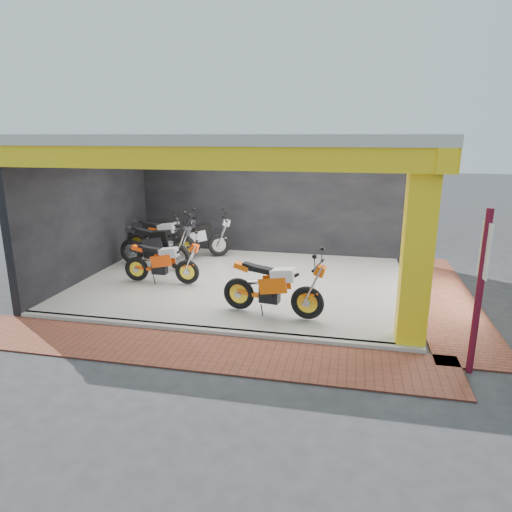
{
  "coord_description": "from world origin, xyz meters",
  "views": [
    {
      "loc": [
        2.62,
        -8.74,
        3.69
      ],
      "look_at": [
        0.44,
        1.5,
        0.9
      ],
      "focal_mm": 32.0,
      "sensor_mm": 36.0,
      "label": 1
    }
  ],
  "objects": [
    {
      "name": "ground",
      "position": [
        0.0,
        0.0,
        0.0
      ],
      "size": [
        80.0,
        80.0,
        0.0
      ],
      "primitive_type": "plane",
      "color": "#2D2D30",
      "rests_on": "ground"
    },
    {
      "name": "showroom_floor",
      "position": [
        0.0,
        2.0,
        0.05
      ],
      "size": [
        8.0,
        6.0,
        0.1
      ],
      "primitive_type": "cube",
      "color": "silver",
      "rests_on": "ground"
    },
    {
      "name": "showroom_ceiling",
      "position": [
        0.0,
        2.0,
        3.6
      ],
      "size": [
        8.4,
        6.4,
        0.2
      ],
      "primitive_type": "cube",
      "color": "beige",
      "rests_on": "corner_column"
    },
    {
      "name": "back_wall",
      "position": [
        0.0,
        5.1,
        1.75
      ],
      "size": [
        8.2,
        0.2,
        3.5
      ],
      "primitive_type": "cube",
      "color": "black",
      "rests_on": "ground"
    },
    {
      "name": "left_wall",
      "position": [
        -4.1,
        2.0,
        1.75
      ],
      "size": [
        0.2,
        6.2,
        3.5
      ],
      "primitive_type": "cube",
      "color": "black",
      "rests_on": "ground"
    },
    {
      "name": "corner_column",
      "position": [
        3.75,
        -0.75,
        1.75
      ],
      "size": [
        0.5,
        0.5,
        3.5
      ],
      "primitive_type": "cube",
      "color": "yellow",
      "rests_on": "ground"
    },
    {
      "name": "header_beam_front",
      "position": [
        0.0,
        -1.0,
        3.3
      ],
      "size": [
        8.4,
        0.3,
        0.4
      ],
      "primitive_type": "cube",
      "color": "yellow",
      "rests_on": "corner_column"
    },
    {
      "name": "header_beam_right",
      "position": [
        4.0,
        2.0,
        3.3
      ],
      "size": [
        0.3,
        6.4,
        0.4
      ],
      "primitive_type": "cube",
      "color": "yellow",
      "rests_on": "corner_column"
    },
    {
      "name": "floor_kerb",
      "position": [
        0.0,
        -1.02,
        0.05
      ],
      "size": [
        8.0,
        0.2,
        0.1
      ],
      "primitive_type": "cube",
      "color": "silver",
      "rests_on": "ground"
    },
    {
      "name": "paver_front",
      "position": [
        0.0,
        -1.8,
        0.01
      ],
      "size": [
        9.0,
        1.4,
        0.03
      ],
      "primitive_type": "cube",
      "color": "brown",
      "rests_on": "ground"
    },
    {
      "name": "paver_right",
      "position": [
        4.8,
        2.0,
        0.01
      ],
      "size": [
        1.4,
        7.0,
        0.03
      ],
      "primitive_type": "cube",
      "color": "brown",
      "rests_on": "ground"
    },
    {
      "name": "signpost",
      "position": [
        4.6,
        -1.57,
        1.45
      ],
      "size": [
        0.11,
        0.37,
        2.66
      ],
      "rotation": [
        0.0,
        0.0,
        0.11
      ],
      "color": "maroon",
      "rests_on": "ground"
    },
    {
      "name": "moto_hero",
      "position": [
        1.85,
        -0.22,
        0.8
      ],
      "size": [
        2.39,
        1.2,
        1.4
      ],
      "primitive_type": null,
      "rotation": [
        0.0,
        0.0,
        -0.16
      ],
      "color": "#FF600A",
      "rests_on": "showroom_floor"
    },
    {
      "name": "moto_row_a",
      "position": [
        -1.26,
        1.38,
        0.73
      ],
      "size": [
        2.07,
        0.79,
        1.26
      ],
      "primitive_type": null,
      "rotation": [
        0.0,
        0.0,
        0.02
      ],
      "color": "#FF450A",
      "rests_on": "showroom_floor"
    },
    {
      "name": "moto_row_b",
      "position": [
        -1.9,
        2.46,
        0.84
      ],
      "size": [
        2.53,
        1.32,
        1.47
      ],
      "primitive_type": null,
      "rotation": [
        0.0,
        0.0,
        -0.18
      ],
      "color": "black",
      "rests_on": "showroom_floor"
    },
    {
      "name": "moto_row_c",
      "position": [
        -2.88,
        4.29,
        0.7
      ],
      "size": [
        2.1,
        1.38,
        1.2
      ],
      "primitive_type": null,
      "rotation": [
        0.0,
        0.0,
        0.36
      ],
      "color": "#A4A7AB",
      "rests_on": "showroom_floor"
    },
    {
      "name": "moto_row_d",
      "position": [
        -1.26,
        4.15,
        0.79
      ],
      "size": [
        2.41,
        1.66,
        1.38
      ],
      "primitive_type": null,
      "rotation": [
        0.0,
        0.0,
        0.4
      ],
      "color": "#B2B6BA",
      "rests_on": "showroom_floor"
    },
    {
      "name": "moto_row_e",
      "position": [
        -2.15,
        3.57,
        0.83
      ],
      "size": [
        2.44,
        1.03,
        1.46
      ],
      "primitive_type": null,
      "rotation": [
        0.0,
        0.0,
        -0.06
      ],
      "color": "black",
      "rests_on": "showroom_floor"
    }
  ]
}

